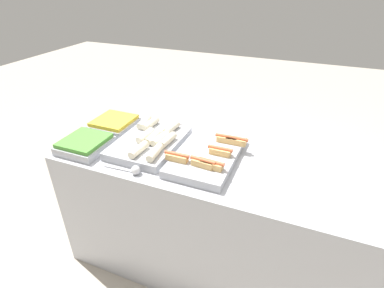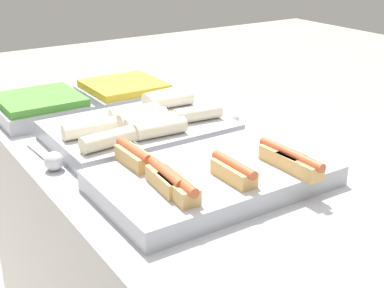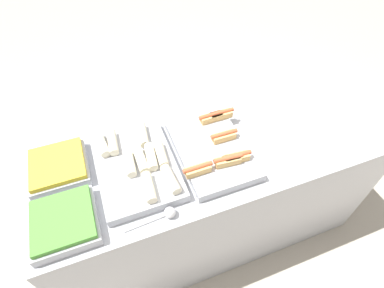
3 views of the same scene
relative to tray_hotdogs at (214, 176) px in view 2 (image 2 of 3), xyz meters
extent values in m
cube|color=#A8AAB2|center=(-0.01, 0.00, -0.01)|extent=(0.33, 0.55, 0.05)
cube|color=tan|center=(0.07, 0.00, 0.04)|extent=(0.12, 0.04, 0.04)
cylinder|color=#C15633|center=(0.07, 0.00, 0.06)|extent=(0.14, 0.02, 0.02)
cube|color=tan|center=(0.07, -0.14, 0.04)|extent=(0.12, 0.05, 0.04)
cylinder|color=#C15633|center=(0.07, -0.14, 0.06)|extent=(0.14, 0.03, 0.02)
cube|color=tan|center=(0.02, -0.14, 0.04)|extent=(0.12, 0.05, 0.04)
cylinder|color=#C15633|center=(0.02, -0.14, 0.06)|extent=(0.14, 0.03, 0.02)
cube|color=tan|center=(0.12, 0.15, 0.04)|extent=(0.12, 0.04, 0.04)
cylinder|color=#C15633|center=(0.12, 0.15, 0.06)|extent=(0.14, 0.02, 0.02)
cube|color=tan|center=(-0.13, -0.14, 0.04)|extent=(0.12, 0.05, 0.04)
cylinder|color=#C15633|center=(-0.13, -0.14, 0.06)|extent=(0.14, 0.02, 0.02)
cube|color=tan|center=(0.07, 0.15, 0.04)|extent=(0.12, 0.05, 0.04)
cylinder|color=#C15633|center=(0.07, 0.15, 0.06)|extent=(0.14, 0.03, 0.02)
cube|color=#A8AAB2|center=(-0.39, 0.00, -0.01)|extent=(0.36, 0.50, 0.05)
cylinder|color=beige|center=(-0.31, 0.00, 0.04)|extent=(0.06, 0.15, 0.04)
cylinder|color=beige|center=(-0.41, 0.00, 0.04)|extent=(0.05, 0.15, 0.04)
cylinder|color=beige|center=(-0.36, 0.00, 0.04)|extent=(0.05, 0.15, 0.04)
cylinder|color=beige|center=(-0.46, 0.16, 0.04)|extent=(0.06, 0.15, 0.04)
cylinder|color=beige|center=(-0.31, 0.16, 0.04)|extent=(0.06, 0.15, 0.04)
cylinder|color=beige|center=(-0.51, 0.16, 0.04)|extent=(0.06, 0.15, 0.04)
cylinder|color=beige|center=(-0.26, 0.00, 0.04)|extent=(0.06, 0.15, 0.04)
cylinder|color=beige|center=(-0.26, -0.15, 0.04)|extent=(0.06, 0.15, 0.04)
cylinder|color=beige|center=(-0.36, -0.16, 0.04)|extent=(0.06, 0.15, 0.04)
cube|color=#A8AAB2|center=(-0.73, -0.18, -0.01)|extent=(0.27, 0.27, 0.05)
cube|color=#4C9338|center=(-0.73, -0.18, 0.03)|extent=(0.24, 0.25, 0.02)
cube|color=#A8AAB2|center=(-0.73, 0.13, -0.01)|extent=(0.27, 0.27, 0.05)
cube|color=gold|center=(-0.73, 0.13, 0.03)|extent=(0.24, 0.25, 0.02)
cylinder|color=silver|center=(-0.41, -0.28, -0.03)|extent=(0.20, 0.02, 0.01)
sphere|color=silver|center=(-0.31, -0.28, -0.01)|extent=(0.05, 0.05, 0.05)
cylinder|color=silver|center=(-0.41, 0.29, -0.03)|extent=(0.19, 0.02, 0.01)
sphere|color=silver|center=(-0.32, 0.29, -0.01)|extent=(0.05, 0.05, 0.05)
camera|label=1|loc=(0.47, -1.38, 0.92)|focal=28.00mm
camera|label=2|loc=(0.93, -0.67, 0.55)|focal=50.00mm
camera|label=3|loc=(-0.44, -0.90, 1.14)|focal=28.00mm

